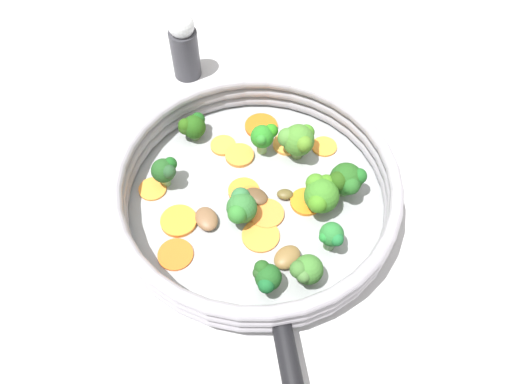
{
  "coord_description": "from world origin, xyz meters",
  "views": [
    {
      "loc": [
        -0.35,
        -0.04,
        0.55
      ],
      "look_at": [
        0.0,
        0.0,
        0.03
      ],
      "focal_mm": 35.0,
      "sensor_mm": 36.0,
      "label": 1
    }
  ],
  "objects_px": {
    "carrot_slice_12": "(179,221)",
    "broccoli_floret_0": "(165,170)",
    "carrot_slice_4": "(261,236)",
    "broccoli_floret_2": "(321,194)",
    "carrot_slice_5": "(240,155)",
    "carrot_slice_8": "(286,144)",
    "carrot_slice_10": "(223,145)",
    "mushroom_piece_3": "(285,194)",
    "carrot_slice_2": "(324,147)",
    "broccoli_floret_1": "(192,126)",
    "broccoli_floret_3": "(241,207)",
    "carrot_slice_6": "(176,254)",
    "mushroom_piece_1": "(207,219)",
    "carrot_slice_1": "(306,200)",
    "carrot_slice_9": "(153,186)",
    "carrot_slice_3": "(250,199)",
    "mushroom_piece_2": "(254,195)",
    "mushroom_piece_0": "(287,257)",
    "carrot_slice_0": "(267,214)",
    "skillet": "(256,202)",
    "broccoli_floret_9": "(298,140)",
    "broccoli_floret_6": "(306,270)",
    "broccoli_floret_4": "(346,180)",
    "carrot_slice_11": "(244,191)",
    "broccoli_floret_8": "(266,137)",
    "broccoli_floret_5": "(332,236)",
    "carrot_slice_7": "(261,126)"
  },
  "relations": [
    {
      "from": "carrot_slice_10",
      "to": "broccoli_floret_4",
      "type": "bearing_deg",
      "value": -111.08
    },
    {
      "from": "carrot_slice_9",
      "to": "broccoli_floret_6",
      "type": "distance_m",
      "value": 0.23
    },
    {
      "from": "carrot_slice_7",
      "to": "broccoli_floret_6",
      "type": "height_order",
      "value": "broccoli_floret_6"
    },
    {
      "from": "carrot_slice_6",
      "to": "broccoli_floret_5",
      "type": "bearing_deg",
      "value": -80.78
    },
    {
      "from": "carrot_slice_5",
      "to": "carrot_slice_0",
      "type": "bearing_deg",
      "value": -152.96
    },
    {
      "from": "carrot_slice_1",
      "to": "mushroom_piece_2",
      "type": "relative_size",
      "value": 1.26
    },
    {
      "from": "carrot_slice_11",
      "to": "broccoli_floret_3",
      "type": "xyz_separation_m",
      "value": [
        -0.04,
        -0.0,
        0.02
      ]
    },
    {
      "from": "broccoli_floret_1",
      "to": "broccoli_floret_3",
      "type": "distance_m",
      "value": 0.15
    },
    {
      "from": "carrot_slice_3",
      "to": "mushroom_piece_0",
      "type": "distance_m",
      "value": 0.1
    },
    {
      "from": "carrot_slice_7",
      "to": "carrot_slice_8",
      "type": "height_order",
      "value": "same"
    },
    {
      "from": "broccoli_floret_2",
      "to": "mushroom_piece_3",
      "type": "relative_size",
      "value": 2.48
    },
    {
      "from": "carrot_slice_7",
      "to": "carrot_slice_2",
      "type": "bearing_deg",
      "value": -107.0
    },
    {
      "from": "carrot_slice_1",
      "to": "broccoli_floret_0",
      "type": "xyz_separation_m",
      "value": [
        0.01,
        0.18,
        0.03
      ]
    },
    {
      "from": "broccoli_floret_3",
      "to": "mushroom_piece_0",
      "type": "relative_size",
      "value": 1.4
    },
    {
      "from": "carrot_slice_8",
      "to": "broccoli_floret_5",
      "type": "distance_m",
      "value": 0.17
    },
    {
      "from": "carrot_slice_0",
      "to": "broccoli_floret_2",
      "type": "relative_size",
      "value": 0.83
    },
    {
      "from": "carrot_slice_4",
      "to": "carrot_slice_8",
      "type": "distance_m",
      "value": 0.15
    },
    {
      "from": "carrot_slice_0",
      "to": "mushroom_piece_1",
      "type": "bearing_deg",
      "value": 103.77
    },
    {
      "from": "carrot_slice_4",
      "to": "carrot_slice_11",
      "type": "height_order",
      "value": "carrot_slice_11"
    },
    {
      "from": "carrot_slice_5",
      "to": "broccoli_floret_0",
      "type": "relative_size",
      "value": 0.89
    },
    {
      "from": "carrot_slice_6",
      "to": "mushroom_piece_1",
      "type": "xyz_separation_m",
      "value": [
        0.05,
        -0.03,
        0.0
      ]
    },
    {
      "from": "broccoli_floret_0",
      "to": "broccoli_floret_1",
      "type": "bearing_deg",
      "value": -13.36
    },
    {
      "from": "carrot_slice_3",
      "to": "carrot_slice_6",
      "type": "height_order",
      "value": "carrot_slice_3"
    },
    {
      "from": "carrot_slice_10",
      "to": "mushroom_piece_3",
      "type": "xyz_separation_m",
      "value": [
        -0.07,
        -0.09,
        0.0
      ]
    },
    {
      "from": "carrot_slice_9",
      "to": "broccoli_floret_5",
      "type": "height_order",
      "value": "broccoli_floret_5"
    },
    {
      "from": "carrot_slice_0",
      "to": "broccoli_floret_9",
      "type": "relative_size",
      "value": 0.82
    },
    {
      "from": "carrot_slice_2",
      "to": "mushroom_piece_0",
      "type": "distance_m",
      "value": 0.18
    },
    {
      "from": "carrot_slice_8",
      "to": "broccoli_floret_1",
      "type": "height_order",
      "value": "broccoli_floret_1"
    },
    {
      "from": "carrot_slice_3",
      "to": "mushroom_piece_2",
      "type": "xyz_separation_m",
      "value": [
        0.0,
        -0.01,
        0.0
      ]
    },
    {
      "from": "carrot_slice_10",
      "to": "broccoli_floret_0",
      "type": "relative_size",
      "value": 0.8
    },
    {
      "from": "carrot_slice_9",
      "to": "carrot_slice_12",
      "type": "relative_size",
      "value": 0.8
    },
    {
      "from": "carrot_slice_2",
      "to": "carrot_slice_10",
      "type": "bearing_deg",
      "value": 95.34
    },
    {
      "from": "carrot_slice_4",
      "to": "broccoli_floret_2",
      "type": "bearing_deg",
      "value": -54.28
    },
    {
      "from": "skillet",
      "to": "carrot_slice_3",
      "type": "xyz_separation_m",
      "value": [
        -0.0,
        0.01,
        0.01
      ]
    },
    {
      "from": "carrot_slice_5",
      "to": "carrot_slice_8",
      "type": "bearing_deg",
      "value": -66.85
    },
    {
      "from": "carrot_slice_12",
      "to": "carrot_slice_8",
      "type": "bearing_deg",
      "value": -42.14
    },
    {
      "from": "carrot_slice_5",
      "to": "broccoli_floret_4",
      "type": "relative_size",
      "value": 0.77
    },
    {
      "from": "carrot_slice_1",
      "to": "carrot_slice_5",
      "type": "relative_size",
      "value": 1.04
    },
    {
      "from": "carrot_slice_12",
      "to": "broccoli_floret_0",
      "type": "distance_m",
      "value": 0.07
    },
    {
      "from": "carrot_slice_5",
      "to": "carrot_slice_10",
      "type": "bearing_deg",
      "value": 57.78
    },
    {
      "from": "carrot_slice_9",
      "to": "carrot_slice_12",
      "type": "height_order",
      "value": "carrot_slice_12"
    },
    {
      "from": "carrot_slice_12",
      "to": "mushroom_piece_1",
      "type": "relative_size",
      "value": 1.26
    },
    {
      "from": "carrot_slice_11",
      "to": "broccoli_floret_8",
      "type": "xyz_separation_m",
      "value": [
        0.07,
        -0.02,
        0.03
      ]
    },
    {
      "from": "carrot_slice_1",
      "to": "broccoli_floret_2",
      "type": "relative_size",
      "value": 0.77
    },
    {
      "from": "carrot_slice_4",
      "to": "mushroom_piece_0",
      "type": "distance_m",
      "value": 0.05
    },
    {
      "from": "carrot_slice_8",
      "to": "broccoli_floret_9",
      "type": "xyz_separation_m",
      "value": [
        -0.02,
        -0.01,
        0.03
      ]
    },
    {
      "from": "carrot_slice_6",
      "to": "carrot_slice_0",
      "type": "bearing_deg",
      "value": -56.58
    },
    {
      "from": "broccoli_floret_9",
      "to": "carrot_slice_4",
      "type": "bearing_deg",
      "value": 164.57
    },
    {
      "from": "broccoli_floret_0",
      "to": "broccoli_floret_4",
      "type": "xyz_separation_m",
      "value": [
        0.01,
        -0.23,
        0.0
      ]
    },
    {
      "from": "broccoli_floret_9",
      "to": "mushroom_piece_3",
      "type": "bearing_deg",
      "value": 171.19
    }
  ]
}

